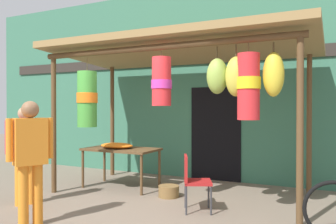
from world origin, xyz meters
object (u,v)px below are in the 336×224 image
(folding_chair, at_px, (193,178))
(vendor_in_orange, at_px, (30,152))
(flower_heap_on_table, at_px, (117,146))
(customer_foreground, at_px, (25,147))
(wicker_basket_by_table, at_px, (169,191))
(display_table, at_px, (121,152))

(folding_chair, distance_m, vendor_in_orange, 2.31)
(flower_heap_on_table, distance_m, folding_chair, 2.07)
(flower_heap_on_table, bearing_deg, folding_chair, -22.34)
(flower_heap_on_table, height_order, customer_foreground, customer_foreground)
(folding_chair, relative_size, wicker_basket_by_table, 2.33)
(display_table, distance_m, vendor_in_orange, 2.37)
(folding_chair, height_order, customer_foreground, customer_foreground)
(wicker_basket_by_table, distance_m, customer_foreground, 2.49)
(display_table, xyz_separation_m, folding_chair, (1.83, -0.82, -0.19))
(flower_heap_on_table, bearing_deg, customer_foreground, -112.06)
(display_table, relative_size, wicker_basket_by_table, 3.93)
(wicker_basket_by_table, bearing_deg, display_table, 168.35)
(flower_heap_on_table, distance_m, customer_foreground, 1.75)
(flower_heap_on_table, relative_size, vendor_in_orange, 0.41)
(folding_chair, bearing_deg, customer_foreground, -161.67)
(flower_heap_on_table, xyz_separation_m, folding_chair, (1.89, -0.78, -0.32))
(folding_chair, distance_m, wicker_basket_by_table, 0.99)
(vendor_in_orange, xyz_separation_m, customer_foreground, (-0.88, 0.69, -0.05))
(vendor_in_orange, bearing_deg, flower_heap_on_table, 95.56)
(display_table, xyz_separation_m, wicker_basket_by_table, (1.14, -0.24, -0.59))
(display_table, bearing_deg, wicker_basket_by_table, -11.65)
(display_table, distance_m, customer_foreground, 1.83)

